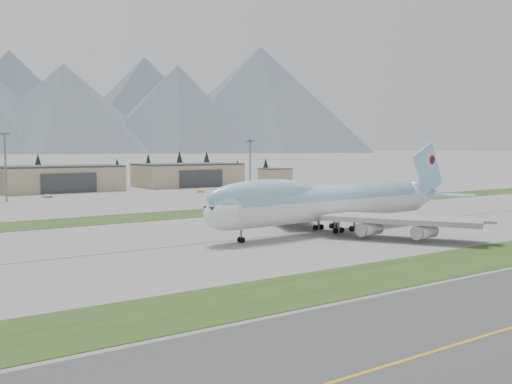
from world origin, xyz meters
TOP-DOWN VIEW (x-y plane):
  - ground at (0.00, 0.00)m, footprint 7000.00×7000.00m
  - grass_strip_near at (0.00, -38.00)m, footprint 400.00×14.00m
  - grass_strip_far at (0.00, 45.00)m, footprint 400.00×18.00m
  - taxiway_line_main at (0.00, 0.00)m, footprint 400.00×0.40m
  - boeing_747_freighter at (1.09, -1.67)m, footprint 73.81×63.60m
  - hangar_center at (-15.00, 149.90)m, footprint 48.00×26.60m
  - hangar_right at (45.00, 149.90)m, footprint 48.00×26.60m
  - control_shed at (95.00, 148.00)m, footprint 14.00×12.00m
  - service_vehicle_a at (-27.76, 120.09)m, footprint 3.33×4.29m
  - service_vehicle_b at (30.11, 110.16)m, footprint 3.39×2.15m
  - service_vehicle_c at (67.76, 132.95)m, footprint 1.50×3.69m
  - conifer_belt at (-1.72, 211.86)m, footprint 272.77×15.11m

SIDE VIEW (x-z plane):
  - ground at x=0.00m, z-range 0.00..0.00m
  - grass_strip_near at x=0.00m, z-range -0.04..0.04m
  - grass_strip_far at x=0.00m, z-range -0.04..0.04m
  - taxiway_line_main at x=0.00m, z-range -0.01..0.01m
  - service_vehicle_a at x=-27.76m, z-range -0.68..0.68m
  - service_vehicle_b at x=30.11m, z-range -0.53..0.53m
  - service_vehicle_c at x=67.76m, z-range -0.53..0.53m
  - control_shed at x=95.00m, z-range 0.00..7.60m
  - hangar_center at x=-15.00m, z-range -0.01..10.79m
  - hangar_right at x=45.00m, z-range -0.01..10.79m
  - boeing_747_freighter at x=1.09m, z-range -3.31..16.14m
  - conifer_belt at x=-1.72m, z-range -1.03..15.60m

